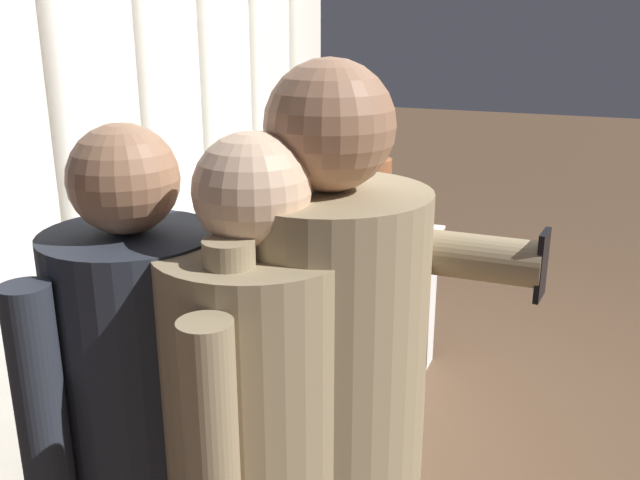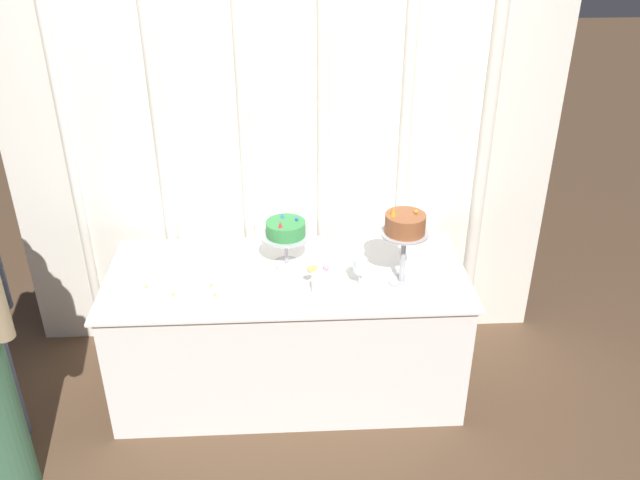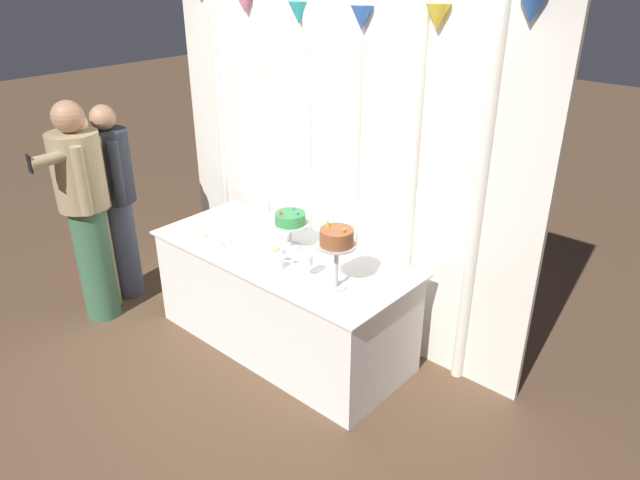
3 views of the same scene
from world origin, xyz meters
TOP-DOWN VIEW (x-y plane):
  - ground_plane at (0.00, 0.00)m, footprint 24.00×24.00m
  - draped_curtain at (0.02, 0.65)m, footprint 3.20×0.15m
  - cake_table at (0.00, 0.10)m, footprint 1.95×0.84m
  - cake_display_nearleft at (0.00, 0.20)m, footprint 0.27×0.27m
  - cake_display_nearright at (0.60, -0.02)m, footprint 0.25×0.25m
  - wine_glass at (0.38, -0.04)m, footprint 0.08×0.08m
  - flower_vase at (0.16, -0.09)m, footprint 0.12×0.08m
  - tealight_far_left at (-0.73, -0.03)m, footprint 0.04×0.04m
  - tealight_near_left at (-0.58, -0.11)m, footprint 0.04×0.04m
  - tealight_near_right at (-0.39, -0.03)m, footprint 0.05×0.05m
  - tealight_far_right at (-0.37, -0.13)m, footprint 0.05×0.05m

SIDE VIEW (x-z plane):
  - ground_plane at x=0.00m, z-range 0.00..0.00m
  - cake_table at x=0.00m, z-range 0.00..0.77m
  - tealight_near_right at x=-0.39m, z-range 0.76..0.80m
  - tealight_far_left at x=-0.73m, z-range 0.77..0.80m
  - tealight_near_left at x=-0.58m, z-range 0.77..0.80m
  - tealight_far_right at x=-0.37m, z-range 0.77..0.80m
  - flower_vase at x=0.16m, z-range 0.76..0.91m
  - wine_glass at x=0.38m, z-range 0.81..0.97m
  - cake_display_nearleft at x=0.00m, z-range 0.83..1.13m
  - cake_display_nearright at x=0.60m, z-range 0.87..1.32m
  - draped_curtain at x=0.02m, z-range 0.04..2.79m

